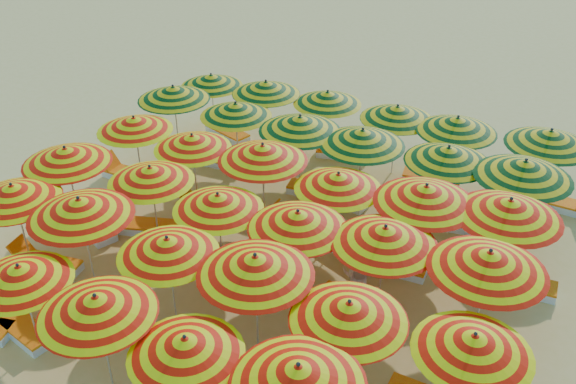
# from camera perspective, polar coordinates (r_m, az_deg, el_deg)

# --- Properties ---
(ground) EXTENTS (120.00, 120.00, 0.00)m
(ground) POSITION_cam_1_polar(r_m,az_deg,el_deg) (16.42, -0.79, -5.57)
(ground) COLOR #DDB062
(ground) RESTS_ON ground
(umbrella_1) EXTENTS (2.40, 2.40, 2.18)m
(umbrella_1) POSITION_cam_1_polar(r_m,az_deg,el_deg) (13.83, -22.74, -6.74)
(umbrella_1) COLOR silver
(umbrella_1) RESTS_ON ground
(umbrella_2) EXTENTS (2.77, 2.77, 2.36)m
(umbrella_2) POSITION_cam_1_polar(r_m,az_deg,el_deg) (12.35, -16.66, -9.63)
(umbrella_2) COLOR silver
(umbrella_2) RESTS_ON ground
(umbrella_3) EXTENTS (2.39, 2.39, 2.19)m
(umbrella_3) POSITION_cam_1_polar(r_m,az_deg,el_deg) (11.46, -9.11, -13.38)
(umbrella_3) COLOR silver
(umbrella_3) RESTS_ON ground
(umbrella_4) EXTENTS (2.49, 2.49, 2.42)m
(umbrella_4) POSITION_cam_1_polar(r_m,az_deg,el_deg) (10.61, 0.90, -15.99)
(umbrella_4) COLOR silver
(umbrella_4) RESTS_ON ground
(umbrella_6) EXTENTS (2.87, 2.87, 2.35)m
(umbrella_6) POSITION_cam_1_polar(r_m,az_deg,el_deg) (16.28, -23.26, -0.08)
(umbrella_6) COLOR silver
(umbrella_6) RESTS_ON ground
(umbrella_7) EXTENTS (2.56, 2.56, 2.51)m
(umbrella_7) POSITION_cam_1_polar(r_m,az_deg,el_deg) (14.90, -18.02, -1.33)
(umbrella_7) COLOR silver
(umbrella_7) RESTS_ON ground
(umbrella_8) EXTENTS (2.66, 2.66, 2.29)m
(umbrella_8) POSITION_cam_1_polar(r_m,az_deg,el_deg) (13.57, -10.66, -4.78)
(umbrella_8) COLOR silver
(umbrella_8) RESTS_ON ground
(umbrella_9) EXTENTS (2.87, 2.87, 2.49)m
(umbrella_9) POSITION_cam_1_polar(r_m,az_deg,el_deg) (12.57, -2.92, -6.51)
(umbrella_9) COLOR silver
(umbrella_9) RESTS_ON ground
(umbrella_10) EXTENTS (2.86, 2.86, 2.35)m
(umbrella_10) POSITION_cam_1_polar(r_m,az_deg,el_deg) (11.80, 5.44, -10.53)
(umbrella_10) COLOR silver
(umbrella_10) RESTS_ON ground
(umbrella_11) EXTENTS (2.61, 2.61, 2.25)m
(umbrella_11) POSITION_cam_1_polar(r_m,az_deg,el_deg) (11.73, 16.17, -12.83)
(umbrella_11) COLOR silver
(umbrella_11) RESTS_ON ground
(umbrella_12) EXTENTS (2.91, 2.91, 2.42)m
(umbrella_12) POSITION_cam_1_polar(r_m,az_deg,el_deg) (17.35, -19.13, 3.08)
(umbrella_12) COLOR silver
(umbrella_12) RESTS_ON ground
(umbrella_13) EXTENTS (2.25, 2.25, 2.28)m
(umbrella_13) POSITION_cam_1_polar(r_m,az_deg,el_deg) (16.17, -12.13, 1.54)
(umbrella_13) COLOR silver
(umbrella_13) RESTS_ON ground
(umbrella_14) EXTENTS (2.35, 2.35, 2.26)m
(umbrella_14) POSITION_cam_1_polar(r_m,az_deg,el_deg) (14.86, -6.24, -0.89)
(umbrella_14) COLOR silver
(umbrella_14) RESTS_ON ground
(umbrella_15) EXTENTS (2.55, 2.55, 2.37)m
(umbrella_15) POSITION_cam_1_polar(r_m,az_deg,el_deg) (13.99, 0.87, -2.51)
(umbrella_15) COLOR silver
(umbrella_15) RESTS_ON ground
(umbrella_16) EXTENTS (2.80, 2.80, 2.42)m
(umbrella_16) POSITION_cam_1_polar(r_m,az_deg,el_deg) (13.58, 8.61, -3.87)
(umbrella_16) COLOR silver
(umbrella_16) RESTS_ON ground
(umbrella_17) EXTENTS (2.85, 2.85, 2.53)m
(umbrella_17) POSITION_cam_1_polar(r_m,az_deg,el_deg) (13.20, 17.41, -5.89)
(umbrella_17) COLOR silver
(umbrella_17) RESTS_ON ground
(umbrella_18) EXTENTS (2.83, 2.83, 2.29)m
(umbrella_18) POSITION_cam_1_polar(r_m,az_deg,el_deg) (18.81, -13.51, 5.90)
(umbrella_18) COLOR silver
(umbrella_18) RESTS_ON ground
(umbrella_19) EXTENTS (2.74, 2.74, 2.25)m
(umbrella_19) POSITION_cam_1_polar(r_m,az_deg,el_deg) (17.57, -8.51, 4.42)
(umbrella_19) COLOR silver
(umbrella_19) RESTS_ON ground
(umbrella_20) EXTENTS (2.79, 2.79, 2.47)m
(umbrella_20) POSITION_cam_1_polar(r_m,az_deg,el_deg) (16.44, -2.26, 3.50)
(umbrella_20) COLOR silver
(umbrella_20) RESTS_ON ground
(umbrella_21) EXTENTS (2.45, 2.45, 2.28)m
(umbrella_21) POSITION_cam_1_polar(r_m,az_deg,el_deg) (15.57, 4.48, 0.96)
(umbrella_21) COLOR silver
(umbrella_21) RESTS_ON ground
(umbrella_22) EXTENTS (3.04, 3.04, 2.53)m
(umbrella_22) POSITION_cam_1_polar(r_m,az_deg,el_deg) (14.93, 12.14, -0.21)
(umbrella_22) COLOR silver
(umbrella_22) RESTS_ON ground
(umbrella_23) EXTENTS (2.71, 2.71, 2.54)m
(umbrella_23) POSITION_cam_1_polar(r_m,az_deg,el_deg) (14.92, 19.08, -1.41)
(umbrella_23) COLOR silver
(umbrella_23) RESTS_ON ground
(umbrella_24) EXTENTS (2.37, 2.37, 2.39)m
(umbrella_24) POSITION_cam_1_polar(r_m,az_deg,el_deg) (20.39, -10.15, 8.65)
(umbrella_24) COLOR silver
(umbrella_24) RESTS_ON ground
(umbrella_25) EXTENTS (2.45, 2.45, 2.28)m
(umbrella_25) POSITION_cam_1_polar(r_m,az_deg,el_deg) (19.24, -4.67, 7.30)
(umbrella_25) COLOR silver
(umbrella_25) RESTS_ON ground
(umbrella_26) EXTENTS (2.89, 2.89, 2.47)m
(umbrella_26) POSITION_cam_1_polar(r_m,az_deg,el_deg) (17.94, 1.08, 6.08)
(umbrella_26) COLOR silver
(umbrella_26) RESTS_ON ground
(umbrella_27) EXTENTS (2.57, 2.57, 2.47)m
(umbrella_27) POSITION_cam_1_polar(r_m,az_deg,el_deg) (17.31, 6.63, 4.84)
(umbrella_27) COLOR silver
(umbrella_27) RESTS_ON ground
(umbrella_28) EXTENTS (2.66, 2.66, 2.38)m
(umbrella_28) POSITION_cam_1_polar(r_m,az_deg,el_deg) (17.01, 14.04, 3.24)
(umbrella_28) COLOR silver
(umbrella_28) RESTS_ON ground
(umbrella_29) EXTENTS (2.93, 2.93, 2.54)m
(umbrella_29) POSITION_cam_1_polar(r_m,az_deg,el_deg) (16.60, 20.27, 1.92)
(umbrella_29) COLOR silver
(umbrella_29) RESTS_ON ground
(umbrella_30) EXTENTS (2.70, 2.70, 2.18)m
(umbrella_30) POSITION_cam_1_polar(r_m,az_deg,el_deg) (21.65, -6.83, 9.83)
(umbrella_30) COLOR silver
(umbrella_30) RESTS_ON ground
(umbrella_31) EXTENTS (2.64, 2.64, 2.32)m
(umbrella_31) POSITION_cam_1_polar(r_m,az_deg,el_deg) (20.63, -1.97, 9.25)
(umbrella_31) COLOR silver
(umbrella_31) RESTS_ON ground
(umbrella_32) EXTENTS (2.61, 2.61, 2.26)m
(umbrella_32) POSITION_cam_1_polar(r_m,az_deg,el_deg) (20.06, 3.53, 8.35)
(umbrella_32) COLOR silver
(umbrella_32) RESTS_ON ground
(umbrella_33) EXTENTS (2.72, 2.72, 2.31)m
(umbrella_33) POSITION_cam_1_polar(r_m,az_deg,el_deg) (19.19, 9.69, 6.96)
(umbrella_33) COLOR silver
(umbrella_33) RESTS_ON ground
(umbrella_34) EXTENTS (2.62, 2.62, 2.41)m
(umbrella_34) POSITION_cam_1_polar(r_m,az_deg,el_deg) (18.63, 14.80, 5.81)
(umbrella_34) COLOR silver
(umbrella_34) RESTS_ON ground
(umbrella_35) EXTENTS (2.61, 2.61, 2.47)m
(umbrella_35) POSITION_cam_1_polar(r_m,az_deg,el_deg) (18.54, 22.25, 4.46)
(umbrella_35) COLOR silver
(umbrella_35) RESTS_ON ground
(lounger_1) EXTENTS (1.81, 0.92, 0.69)m
(lounger_1) POSITION_cam_1_polar(r_m,az_deg,el_deg) (15.35, -22.64, -11.02)
(lounger_1) COLOR white
(lounger_1) RESTS_ON ground
(lounger_4) EXTENTS (1.80, 0.83, 0.69)m
(lounger_4) POSITION_cam_1_polar(r_m,az_deg,el_deg) (16.98, -20.73, -5.95)
(lounger_4) COLOR white
(lounger_4) RESTS_ON ground
(lounger_6) EXTENTS (1.82, 1.23, 0.69)m
(lounger_6) POSITION_cam_1_polar(r_m,az_deg,el_deg) (17.92, -16.85, -2.96)
(lounger_6) COLOR white
(lounger_6) RESTS_ON ground
(lounger_7) EXTENTS (1.83, 1.12, 0.69)m
(lounger_7) POSITION_cam_1_polar(r_m,az_deg,el_deg) (17.60, -12.65, -2.97)
(lounger_7) COLOR white
(lounger_7) RESTS_ON ground
(lounger_8) EXTENTS (1.81, 0.92, 0.69)m
(lounger_8) POSITION_cam_1_polar(r_m,az_deg,el_deg) (15.77, -4.11, -6.79)
(lounger_8) COLOR white
(lounger_8) RESTS_ON ground
(lounger_9) EXTENTS (1.82, 0.94, 0.69)m
(lounger_9) POSITION_cam_1_polar(r_m,az_deg,el_deg) (14.78, 5.84, -10.07)
(lounger_9) COLOR white
(lounger_9) RESTS_ON ground
(lounger_10) EXTENTS (1.74, 0.61, 0.69)m
(lounger_10) POSITION_cam_1_polar(r_m,az_deg,el_deg) (20.07, -14.05, 1.52)
(lounger_10) COLOR white
(lounger_10) RESTS_ON ground
(lounger_11) EXTENTS (1.82, 1.01, 0.69)m
(lounger_11) POSITION_cam_1_polar(r_m,az_deg,el_deg) (18.11, -7.05, -1.26)
(lounger_11) COLOR white
(lounger_11) RESTS_ON ground
(lounger_12) EXTENTS (1.75, 0.64, 0.69)m
(lounger_12) POSITION_cam_1_polar(r_m,az_deg,el_deg) (17.76, -3.41, -1.78)
(lounger_12) COLOR white
(lounger_12) RESTS_ON ground
(lounger_13) EXTENTS (1.83, 1.16, 0.69)m
(lounger_13) POSITION_cam_1_polar(r_m,az_deg,el_deg) (16.33, 5.95, -5.35)
(lounger_13) COLOR white
(lounger_13) RESTS_ON ground
(lounger_14) EXTENTS (1.76, 0.66, 0.69)m
(lounger_14) POSITION_cam_1_polar(r_m,az_deg,el_deg) (16.08, 9.07, -6.29)
(lounger_14) COLOR white
(lounger_14) RESTS_ON ground
(lounger_15) EXTENTS (1.77, 0.69, 0.69)m
(lounger_15) POSITION_cam_1_polar(r_m,az_deg,el_deg) (16.25, 19.66, -7.60)
(lounger_15) COLOR white
(lounger_15) RESTS_ON ground
(lounger_16) EXTENTS (1.77, 0.72, 0.69)m
(lounger_16) POSITION_cam_1_polar(r_m,az_deg,el_deg) (20.28, -5.73, 2.73)
(lounger_16) COLOR white
(lounger_16) RESTS_ON ground
(lounger_17) EXTENTS (1.79, 0.81, 0.69)m
(lounger_17) POSITION_cam_1_polar(r_m,az_deg,el_deg) (18.72, 2.71, 0.17)
(lounger_17) COLOR white
(lounger_17) RESTS_ON ground
(lounger_18) EXTENTS (1.81, 0.87, 0.69)m
(lounger_18) POSITION_cam_1_polar(r_m,az_deg,el_deg) (18.47, 4.49, -0.38)
(lounger_18) COLOR white
(lounger_18) RESTS_ON ground
(lounger_19) EXTENTS (1.81, 0.88, 0.69)m
(lounger_19) POSITION_cam_1_polar(r_m,az_deg,el_deg) (17.88, 14.73, -2.68)
(lounger_19) COLOR white
(lounger_19) RESTS_ON ground
(lounger_20) EXTENTS (1.83, 1.09, 0.69)m
(lounger_20) POSITION_cam_1_polar(r_m,az_deg,el_deg) (22.10, -5.48, 5.34)
(lounger_20) COLOR white
(lounger_20) RESTS_ON ground
(lounger_21) EXTENTS (1.83, 1.06, 0.69)m
(lounger_21) POSITION_cam_1_polar(r_m,az_deg,el_deg) (20.80, 4.78, 3.58)
(lounger_21) COLOR white
(lounger_21) RESTS_ON ground
(lounger_22) EXTENTS (1.80, 0.85, 0.69)m
(lounger_22) POSITION_cam_1_polar(r_m,az_deg,el_deg) (19.79, 12.77, 1.25)
(lounger_22) COLOR white
(lounger_22) RESTS_ON ground
(lounger_23) EXTENTS (1.76, 0.66, 0.69)m
(lounger_23) POSITION_cam_1_polar(r_m,az_deg,el_deg) (19.65, 22.84, -0.92)
(lounger_23) COLOR white
(lounger_23) RESTS_ON ground
(beachgoer_a) EXTENTS (0.52, 0.59, 1.36)m
(beachgoer_a) POSITION_cam_1_polar(r_m,az_deg,el_deg) (15.19, 6.16, -6.15)
(beachgoer_a) COLOR tan
(beachgoer_a) RESTS_ON ground
(beachgoer_b) EXTENTS (0.83, 0.69, 1.53)m
(beachgoer_b) POSITION_cam_1_polar(r_m,az_deg,el_deg) (14.68, 6.24, -7.30)
(beachgoer_b) COLOR tan
(beachgoer_b) RESTS_ON ground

